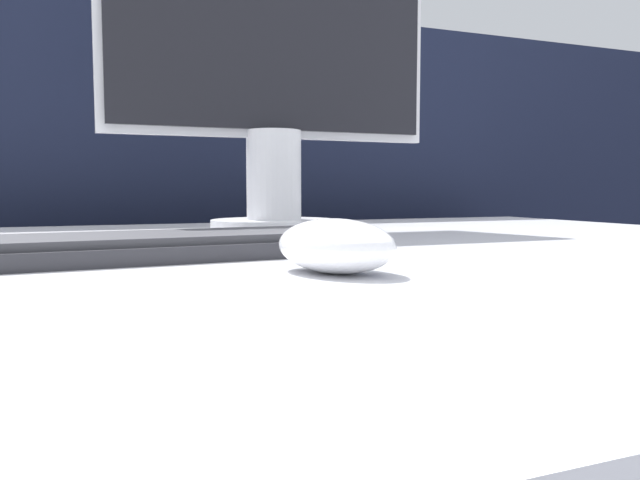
% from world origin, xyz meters
% --- Properties ---
extents(partition_panel, '(5.00, 0.03, 1.21)m').
position_xyz_m(partition_panel, '(0.00, 0.69, 0.60)').
color(partition_panel, black).
rests_on(partition_panel, ground_plane).
extents(computer_mouse_near, '(0.11, 0.13, 0.04)m').
position_xyz_m(computer_mouse_near, '(-0.04, -0.21, 0.77)').
color(computer_mouse_near, white).
rests_on(computer_mouse_near, desk).
extents(keyboard, '(0.41, 0.16, 0.02)m').
position_xyz_m(keyboard, '(-0.16, -0.04, 0.76)').
color(keyboard, '#28282D').
rests_on(keyboard, desk).
extents(monitor, '(0.52, 0.20, 0.48)m').
position_xyz_m(monitor, '(0.06, 0.26, 1.00)').
color(monitor, silver).
rests_on(monitor, desk).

